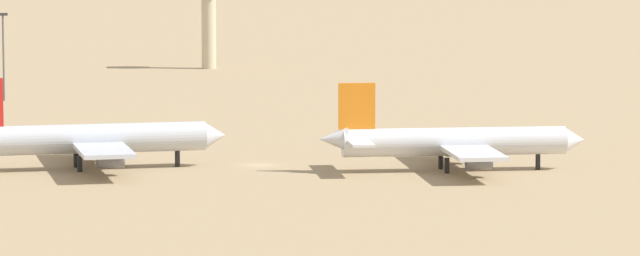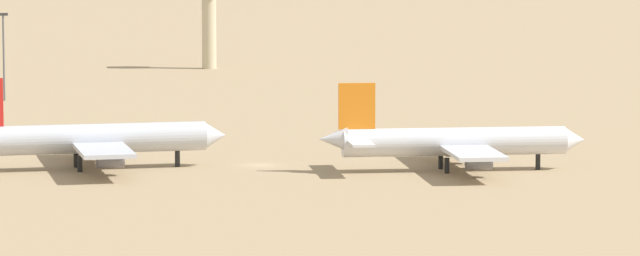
% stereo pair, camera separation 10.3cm
% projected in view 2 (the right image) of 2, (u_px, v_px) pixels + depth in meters
% --- Properties ---
extents(ground, '(4000.00, 4000.00, 0.00)m').
position_uv_depth(ground, '(261.00, 165.00, 265.04)').
color(ground, '#9E8460').
extents(parked_jet_red_2, '(38.12, 32.21, 12.58)m').
position_uv_depth(parked_jet_red_2, '(86.00, 139.00, 260.06)').
color(parked_jet_red_2, silver).
rests_on(parked_jet_red_2, ground).
extents(parked_jet_orange_3, '(36.15, 30.23, 11.98)m').
position_uv_depth(parked_jet_orange_3, '(452.00, 142.00, 258.52)').
color(parked_jet_orange_3, silver).
rests_on(parked_jet_orange_3, ground).
extents(control_tower, '(5.20, 5.20, 22.46)m').
position_uv_depth(control_tower, '(209.00, 8.00, 429.67)').
color(control_tower, '#C6B793').
rests_on(control_tower, ground).
extents(light_pole_mid, '(1.80, 0.50, 16.20)m').
position_uv_depth(light_pole_mid, '(4.00, 50.00, 355.85)').
color(light_pole_mid, '#59595E').
rests_on(light_pole_mid, ground).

